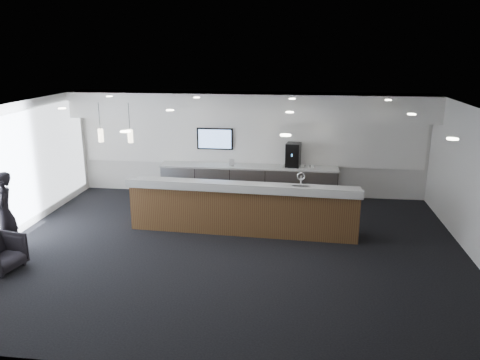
# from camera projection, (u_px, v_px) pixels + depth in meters

# --- Properties ---
(ground) EXTENTS (10.00, 10.00, 0.00)m
(ground) POSITION_uv_depth(u_px,v_px,m) (230.00, 249.00, 10.07)
(ground) COLOR black
(ground) RESTS_ON ground
(ceiling) EXTENTS (10.00, 8.00, 0.02)m
(ceiling) POSITION_uv_depth(u_px,v_px,m) (229.00, 110.00, 9.25)
(ceiling) COLOR #232326
(ceiling) RESTS_ON back_wall
(back_wall) EXTENTS (10.00, 0.02, 3.00)m
(back_wall) POSITION_uv_depth(u_px,v_px,m) (250.00, 144.00, 13.48)
(back_wall) COLOR silver
(back_wall) RESTS_ON ground
(left_wall) EXTENTS (0.02, 8.00, 3.00)m
(left_wall) POSITION_uv_depth(u_px,v_px,m) (5.00, 174.00, 10.27)
(left_wall) COLOR silver
(left_wall) RESTS_ON ground
(soffit_bulkhead) EXTENTS (10.00, 0.90, 0.70)m
(soffit_bulkhead) POSITION_uv_depth(u_px,v_px,m) (248.00, 106.00, 12.74)
(soffit_bulkhead) COLOR white
(soffit_bulkhead) RESTS_ON back_wall
(alcove_panel) EXTENTS (9.80, 0.06, 1.40)m
(alcove_panel) POSITION_uv_depth(u_px,v_px,m) (250.00, 141.00, 13.42)
(alcove_panel) COLOR white
(alcove_panel) RESTS_ON back_wall
(window_blinds_wall) EXTENTS (0.04, 7.36, 2.55)m
(window_blinds_wall) POSITION_uv_depth(u_px,v_px,m) (6.00, 174.00, 10.26)
(window_blinds_wall) COLOR silver
(window_blinds_wall) RESTS_ON left_wall
(back_credenza) EXTENTS (5.06, 0.66, 0.95)m
(back_credenza) POSITION_uv_depth(u_px,v_px,m) (248.00, 182.00, 13.42)
(back_credenza) COLOR gray
(back_credenza) RESTS_ON ground
(wall_tv) EXTENTS (1.05, 0.08, 0.62)m
(wall_tv) POSITION_uv_depth(u_px,v_px,m) (215.00, 139.00, 13.47)
(wall_tv) COLOR black
(wall_tv) RESTS_ON back_wall
(pendant_left) EXTENTS (0.12, 0.12, 0.30)m
(pendant_left) POSITION_uv_depth(u_px,v_px,m) (129.00, 137.00, 10.51)
(pendant_left) COLOR #FFEEC6
(pendant_left) RESTS_ON ceiling
(pendant_right) EXTENTS (0.12, 0.12, 0.30)m
(pendant_right) POSITION_uv_depth(u_px,v_px,m) (99.00, 136.00, 10.60)
(pendant_right) COLOR #FFEEC6
(pendant_right) RESTS_ON ceiling
(ceiling_can_lights) EXTENTS (7.00, 5.00, 0.02)m
(ceiling_can_lights) POSITION_uv_depth(u_px,v_px,m) (229.00, 111.00, 9.26)
(ceiling_can_lights) COLOR silver
(ceiling_can_lights) RESTS_ON ceiling
(service_counter) EXTENTS (5.39, 1.14, 1.49)m
(service_counter) POSITION_uv_depth(u_px,v_px,m) (243.00, 208.00, 10.92)
(service_counter) COLOR #4E2D1A
(service_counter) RESTS_ON ground
(coffee_machine) EXTENTS (0.44, 0.54, 0.67)m
(coffee_machine) POSITION_uv_depth(u_px,v_px,m) (293.00, 155.00, 13.10)
(coffee_machine) COLOR black
(coffee_machine) RESTS_ON back_credenza
(info_sign_left) EXTENTS (0.15, 0.07, 0.20)m
(info_sign_left) POSITION_uv_depth(u_px,v_px,m) (232.00, 162.00, 13.22)
(info_sign_left) COLOR white
(info_sign_left) RESTS_ON back_credenza
(info_sign_right) EXTENTS (0.19, 0.05, 0.25)m
(info_sign_right) POSITION_uv_depth(u_px,v_px,m) (295.00, 164.00, 12.99)
(info_sign_right) COLOR white
(info_sign_right) RESTS_ON back_credenza
(armchair) EXTENTS (0.89, 0.88, 0.69)m
(armchair) POSITION_uv_depth(u_px,v_px,m) (0.00, 253.00, 9.05)
(armchair) COLOR black
(armchair) RESTS_ON ground
(lounge_guest) EXTENTS (0.68, 0.76, 1.75)m
(lounge_guest) POSITION_uv_depth(u_px,v_px,m) (5.00, 213.00, 9.68)
(lounge_guest) COLOR black
(lounge_guest) RESTS_ON ground
(cup_0) EXTENTS (0.09, 0.09, 0.09)m
(cup_0) POSITION_uv_depth(u_px,v_px,m) (312.00, 167.00, 13.00)
(cup_0) COLOR white
(cup_0) RESTS_ON back_credenza
(cup_1) EXTENTS (0.13, 0.13, 0.09)m
(cup_1) POSITION_uv_depth(u_px,v_px,m) (307.00, 166.00, 13.02)
(cup_1) COLOR white
(cup_1) RESTS_ON back_credenza
(cup_2) EXTENTS (0.11, 0.11, 0.09)m
(cup_2) POSITION_uv_depth(u_px,v_px,m) (302.00, 166.00, 13.03)
(cup_2) COLOR white
(cup_2) RESTS_ON back_credenza
(cup_3) EXTENTS (0.12, 0.12, 0.09)m
(cup_3) POSITION_uv_depth(u_px,v_px,m) (297.00, 166.00, 13.05)
(cup_3) COLOR white
(cup_3) RESTS_ON back_credenza
(cup_4) EXTENTS (0.13, 0.13, 0.09)m
(cup_4) POSITION_uv_depth(u_px,v_px,m) (292.00, 166.00, 13.07)
(cup_4) COLOR white
(cup_4) RESTS_ON back_credenza
(cup_5) EXTENTS (0.10, 0.10, 0.09)m
(cup_5) POSITION_uv_depth(u_px,v_px,m) (287.00, 166.00, 13.08)
(cup_5) COLOR white
(cup_5) RESTS_ON back_credenza
(cup_6) EXTENTS (0.13, 0.13, 0.09)m
(cup_6) POSITION_uv_depth(u_px,v_px,m) (282.00, 166.00, 13.10)
(cup_6) COLOR white
(cup_6) RESTS_ON back_credenza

